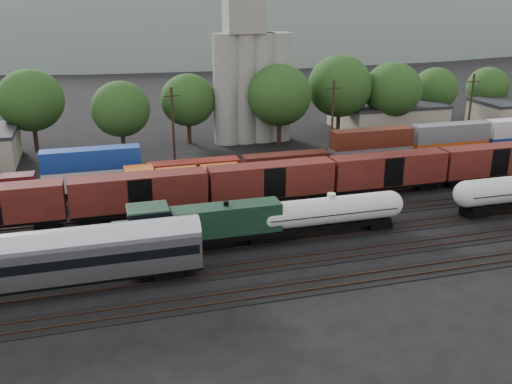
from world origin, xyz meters
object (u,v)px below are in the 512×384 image
object	(u,v)px
green_locomotive	(195,225)
grain_silo	(252,75)
tank_car_a	(331,212)
passenger_coach	(57,257)
orange_locomotive	(175,181)

from	to	relation	value
green_locomotive	grain_silo	xyz separation A→B (m)	(17.25, 41.00, 8.53)
green_locomotive	tank_car_a	world-z (taller)	green_locomotive
passenger_coach	grain_silo	distance (m)	55.37
green_locomotive	passenger_coach	xyz separation A→B (m)	(-12.54, -5.00, 0.62)
passenger_coach	grain_silo	bearing A→B (deg)	57.07
tank_car_a	orange_locomotive	distance (m)	20.56
green_locomotive	orange_locomotive	world-z (taller)	green_locomotive
green_locomotive	grain_silo	size ratio (longest dim) A/B	0.62
orange_locomotive	passenger_coach	bearing A→B (deg)	-122.63
tank_car_a	orange_locomotive	bearing A→B (deg)	133.15
passenger_coach	orange_locomotive	distance (m)	23.77
tank_car_a	orange_locomotive	xyz separation A→B (m)	(-14.06, 15.00, -0.13)
green_locomotive	tank_car_a	xyz separation A→B (m)	(14.33, 0.00, -0.15)
passenger_coach	tank_car_a	bearing A→B (deg)	10.54
tank_car_a	passenger_coach	world-z (taller)	passenger_coach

